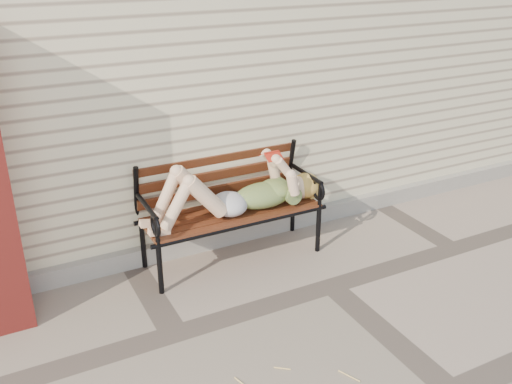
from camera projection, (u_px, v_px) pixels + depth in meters
ground at (331, 286)px, 4.31m from camera, size 80.00×80.00×0.00m
house_wall at (181, 31)px, 6.14m from camera, size 8.00×4.00×3.00m
foundation_strip at (270, 225)px, 5.07m from camera, size 8.00×0.10×0.15m
garden_bench at (227, 191)px, 4.54m from camera, size 1.55×0.62×1.01m
reading_woman at (235, 193)px, 4.43m from camera, size 1.47×0.33×0.46m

